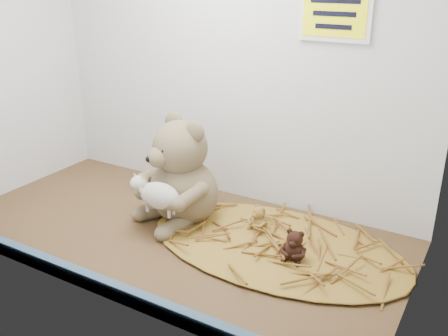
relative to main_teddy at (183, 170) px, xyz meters
The scene contains 8 objects.
alcove_shell 30.20cm from the main_teddy, 21.54° to the left, with size 120.40×60.20×90.40cm.
front_rail 39.38cm from the main_teddy, 87.31° to the right, with size 119.28×2.20×3.60cm, color #3D5D75.
straw_bed 31.68cm from the main_teddy, ahead, with size 68.38×39.71×1.32cm, color olive.
main_teddy is the anchor object (origin of this frame).
toy_lamb 11.17cm from the main_teddy, 90.00° to the right, with size 15.01×9.16×9.70cm, color silver, non-canonical shape.
mini_teddy_tan 23.94cm from the main_teddy, ahead, with size 5.54×5.85×6.87cm, color olive, non-canonical shape.
mini_teddy_brown 36.90cm from the main_teddy, ahead, with size 6.31×6.66×7.82cm, color black, non-canonical shape.
wall_sign 55.35cm from the main_teddy, 33.60° to the left, with size 16.00×1.20×11.00cm, color #FEFF0D.
Camera 1 is at (70.52, -93.46, 64.98)cm, focal length 40.00 mm.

